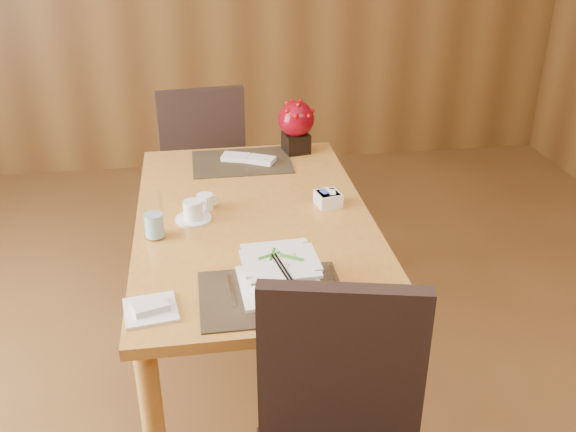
{
  "coord_description": "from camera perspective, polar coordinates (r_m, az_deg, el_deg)",
  "views": [
    {
      "loc": [
        -0.2,
        -1.6,
        1.88
      ],
      "look_at": [
        0.1,
        0.35,
        0.87
      ],
      "focal_mm": 40.0,
      "sensor_mm": 36.0,
      "label": 1
    }
  ],
  "objects": [
    {
      "name": "sugar_caddy",
      "position": [
        2.55,
        3.59,
        1.53
      ],
      "size": [
        0.11,
        0.11,
        0.06
      ],
      "primitive_type": "cube",
      "rotation": [
        0.0,
        0.0,
        0.19
      ],
      "color": "white",
      "rests_on": "dining_table"
    },
    {
      "name": "creamer_jug",
      "position": [
        2.54,
        -7.39,
        1.26
      ],
      "size": [
        0.1,
        0.1,
        0.06
      ],
      "primitive_type": null,
      "rotation": [
        0.0,
        0.0,
        0.17
      ],
      "color": "white",
      "rests_on": "dining_table"
    },
    {
      "name": "soup_setting",
      "position": [
        2.02,
        -0.7,
        -5.14
      ],
      "size": [
        0.27,
        0.27,
        0.1
      ],
      "rotation": [
        0.0,
        0.0,
        0.05
      ],
      "color": "white",
      "rests_on": "dining_table"
    },
    {
      "name": "placemat_far",
      "position": [
        2.98,
        -4.14,
        4.82
      ],
      "size": [
        0.45,
        0.33,
        0.01
      ],
      "primitive_type": "cube",
      "color": "black",
      "rests_on": "dining_table"
    },
    {
      "name": "dining_table",
      "position": [
        2.52,
        -2.99,
        -1.97
      ],
      "size": [
        0.9,
        1.5,
        0.75
      ],
      "color": "#C88837",
      "rests_on": "ground"
    },
    {
      "name": "berry_decor",
      "position": [
        3.05,
        0.73,
        8.21
      ],
      "size": [
        0.17,
        0.17,
        0.25
      ],
      "rotation": [
        0.0,
        0.0,
        0.18
      ],
      "color": "black",
      "rests_on": "dining_table"
    },
    {
      "name": "far_chair",
      "position": [
        3.53,
        -7.71,
        4.88
      ],
      "size": [
        0.51,
        0.51,
        0.99
      ],
      "rotation": [
        0.0,
        0.0,
        3.25
      ],
      "color": "black",
      "rests_on": "ground"
    },
    {
      "name": "napkins_far",
      "position": [
        2.97,
        -3.4,
        5.12
      ],
      "size": [
        0.26,
        0.18,
        0.02
      ],
      "primitive_type": null,
      "rotation": [
        0.0,
        0.0,
        -0.43
      ],
      "color": "white",
      "rests_on": "dining_table"
    },
    {
      "name": "water_glass",
      "position": [
        2.34,
        -11.87,
        0.02
      ],
      "size": [
        0.1,
        0.1,
        0.18
      ],
      "primitive_type": "cylinder",
      "rotation": [
        0.0,
        0.0,
        -0.37
      ],
      "color": "silver",
      "rests_on": "dining_table"
    },
    {
      "name": "bread_plate",
      "position": [
        1.98,
        -12.11,
        -8.18
      ],
      "size": [
        0.18,
        0.18,
        0.01
      ],
      "primitive_type": "cube",
      "rotation": [
        0.0,
        0.0,
        0.14
      ],
      "color": "white",
      "rests_on": "dining_table"
    },
    {
      "name": "coffee_cup",
      "position": [
        2.46,
        -8.43,
        0.36
      ],
      "size": [
        0.14,
        0.14,
        0.08
      ],
      "rotation": [
        0.0,
        0.0,
        0.09
      ],
      "color": "white",
      "rests_on": "dining_table"
    },
    {
      "name": "placemat_near",
      "position": [
        2.01,
        -1.42,
        -7.04
      ],
      "size": [
        0.45,
        0.33,
        0.01
      ],
      "primitive_type": "cube",
      "color": "black",
      "rests_on": "dining_table"
    }
  ]
}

